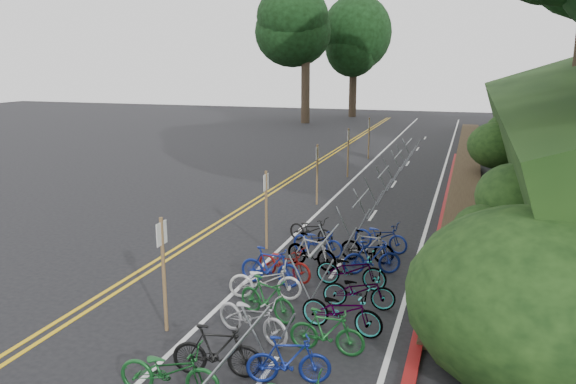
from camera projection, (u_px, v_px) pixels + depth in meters
name	position (u px, v px, depth m)	size (l,w,h in m)	color
ground	(169.00, 312.00, 13.19)	(120.00, 120.00, 0.00)	black
road_markings	(312.00, 210.00, 22.35)	(7.47, 80.00, 0.01)	gold
red_curb	(445.00, 207.00, 22.57)	(0.25, 28.00, 0.10)	maroon
bike_rack_front	(235.00, 363.00, 9.31)	(1.12, 3.37, 1.13)	slate
bike_racks_rest	(383.00, 179.00, 24.14)	(1.14, 23.00, 1.17)	slate
signpost_near	(163.00, 267.00, 11.93)	(0.08, 0.40, 2.56)	brown
signposts_rest	(334.00, 159.00, 25.66)	(0.08, 18.40, 2.50)	brown
bike_front	(270.00, 266.00, 14.67)	(1.71, 0.48, 1.03)	navy
bike_valet	(308.00, 285.00, 13.50)	(3.42, 10.92, 1.02)	#144C1E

